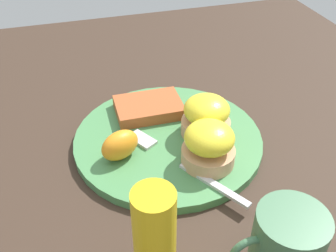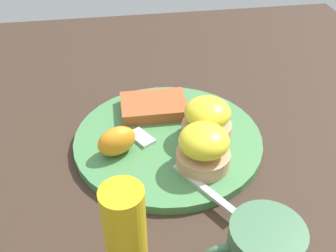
{
  "view_description": "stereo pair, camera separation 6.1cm",
  "coord_description": "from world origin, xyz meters",
  "px_view_note": "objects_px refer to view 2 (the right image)",
  "views": [
    {
      "loc": [
        0.14,
        0.47,
        0.4
      ],
      "look_at": [
        0.0,
        0.0,
        0.03
      ],
      "focal_mm": 42.0,
      "sensor_mm": 36.0,
      "label": 1
    },
    {
      "loc": [
        0.08,
        0.48,
        0.4
      ],
      "look_at": [
        0.0,
        0.0,
        0.03
      ],
      "focal_mm": 42.0,
      "sensor_mm": 36.0,
      "label": 2
    }
  ],
  "objects_px": {
    "sandwich_benedict_right": "(207,120)",
    "condiment_bottle": "(126,238)",
    "orange_wedge": "(117,141)",
    "fork": "(171,162)",
    "sandwich_benedict_left": "(204,148)",
    "hashbrown_patty": "(154,106)"
  },
  "relations": [
    {
      "from": "sandwich_benedict_right",
      "to": "condiment_bottle",
      "type": "relative_size",
      "value": 0.57
    },
    {
      "from": "sandwich_benedict_right",
      "to": "condiment_bottle",
      "type": "bearing_deg",
      "value": 57.15
    },
    {
      "from": "orange_wedge",
      "to": "fork",
      "type": "xyz_separation_m",
      "value": [
        -0.08,
        0.04,
        -0.02
      ]
    },
    {
      "from": "sandwich_benedict_left",
      "to": "orange_wedge",
      "type": "height_order",
      "value": "sandwich_benedict_left"
    },
    {
      "from": "orange_wedge",
      "to": "fork",
      "type": "height_order",
      "value": "orange_wedge"
    },
    {
      "from": "sandwich_benedict_left",
      "to": "hashbrown_patty",
      "type": "xyz_separation_m",
      "value": [
        0.05,
        -0.15,
        -0.02
      ]
    },
    {
      "from": "sandwich_benedict_left",
      "to": "orange_wedge",
      "type": "relative_size",
      "value": 1.29
    },
    {
      "from": "sandwich_benedict_right",
      "to": "hashbrown_patty",
      "type": "distance_m",
      "value": 0.11
    },
    {
      "from": "orange_wedge",
      "to": "fork",
      "type": "bearing_deg",
      "value": 153.8
    },
    {
      "from": "hashbrown_patty",
      "to": "fork",
      "type": "distance_m",
      "value": 0.14
    },
    {
      "from": "sandwich_benedict_right",
      "to": "orange_wedge",
      "type": "relative_size",
      "value": 1.29
    },
    {
      "from": "hashbrown_patty",
      "to": "orange_wedge",
      "type": "xyz_separation_m",
      "value": [
        0.07,
        0.1,
        0.01
      ]
    },
    {
      "from": "fork",
      "to": "condiment_bottle",
      "type": "xyz_separation_m",
      "value": [
        0.08,
        0.16,
        0.05
      ]
    },
    {
      "from": "fork",
      "to": "sandwich_benedict_left",
      "type": "bearing_deg",
      "value": 167.61
    },
    {
      "from": "sandwich_benedict_right",
      "to": "hashbrown_patty",
      "type": "height_order",
      "value": "sandwich_benedict_right"
    },
    {
      "from": "orange_wedge",
      "to": "condiment_bottle",
      "type": "distance_m",
      "value": 0.2
    },
    {
      "from": "sandwich_benedict_right",
      "to": "fork",
      "type": "relative_size",
      "value": 0.4
    },
    {
      "from": "hashbrown_patty",
      "to": "condiment_bottle",
      "type": "bearing_deg",
      "value": 77.23
    },
    {
      "from": "sandwich_benedict_left",
      "to": "hashbrown_patty",
      "type": "height_order",
      "value": "sandwich_benedict_left"
    },
    {
      "from": "sandwich_benedict_left",
      "to": "condiment_bottle",
      "type": "relative_size",
      "value": 0.57
    },
    {
      "from": "hashbrown_patty",
      "to": "condiment_bottle",
      "type": "height_order",
      "value": "condiment_bottle"
    },
    {
      "from": "sandwich_benedict_left",
      "to": "fork",
      "type": "xyz_separation_m",
      "value": [
        0.04,
        -0.01,
        -0.03
      ]
    }
  ]
}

